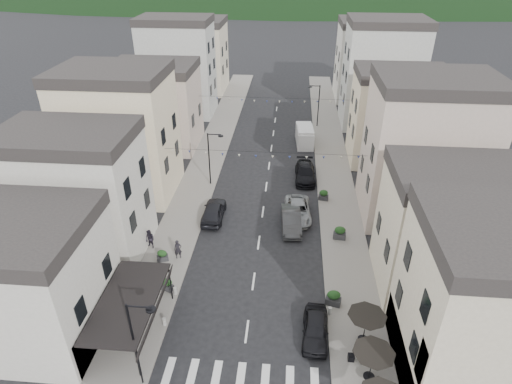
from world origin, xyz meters
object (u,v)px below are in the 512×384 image
parked_car_b (291,220)px  delivery_van (305,135)px  parked_car_a (315,329)px  parked_car_e (214,211)px  pedestrian_b (150,239)px  parked_car_c (298,210)px  pedestrian_a (178,249)px  parked_car_d (305,173)px

parked_car_b → delivery_van: (1.41, 19.18, 0.40)m
parked_car_a → parked_car_e: size_ratio=0.87×
delivery_van → pedestrian_b: size_ratio=2.98×
parked_car_e → pedestrian_b: size_ratio=2.76×
parked_car_b → parked_car_c: bearing=68.3°
parked_car_e → pedestrian_a: 6.51m
parked_car_d → parked_car_e: 12.34m
parked_car_a → pedestrian_a: 13.22m
parked_car_d → delivery_van: delivery_van is taller
delivery_van → pedestrian_a: (-10.69, -24.56, -0.22)m
parked_car_d → delivery_van: size_ratio=1.03×
parked_car_b → parked_car_d: bearing=77.6°
parked_car_c → pedestrian_a: 12.21m
delivery_van → pedestrian_b: bearing=-123.6°
pedestrian_a → parked_car_d: bearing=34.8°
pedestrian_b → parked_car_a: bearing=-9.3°
pedestrian_a → delivery_van: bearing=46.9°
parked_car_e → pedestrian_b: 6.87m
parked_car_b → pedestrian_a: pedestrian_a is taller
pedestrian_a → parked_car_a: bearing=-52.6°
parked_car_c → pedestrian_a: pedestrian_a is taller
parked_car_c → parked_car_e: (-7.98, -0.97, 0.09)m
parked_car_b → parked_car_d: (1.38, 9.53, -0.02)m
parked_car_d → delivery_van: 9.66m
parked_car_b → delivery_van: 19.24m
parked_car_a → parked_car_b: (-1.80, 12.58, 0.08)m
parked_car_b → delivery_van: size_ratio=0.93×
parked_car_b → parked_car_e: size_ratio=1.00×
parked_car_b → pedestrian_a: 10.73m
pedestrian_a → pedestrian_b: pedestrian_b is taller
pedestrian_b → parked_car_e: bearing=69.8°
pedestrian_a → pedestrian_b: 2.94m
delivery_van → pedestrian_a: delivery_van is taller
parked_car_c → parked_car_b: bearing=-110.2°
parked_car_b → parked_car_d: 9.63m
parked_car_a → parked_car_b: bearing=101.1°
parked_car_c → pedestrian_a: bearing=-146.5°
parked_car_c → parked_car_a: bearing=-87.8°
parked_car_b → pedestrian_a: (-9.28, -5.38, 0.18)m
parked_car_b → parked_car_a: bearing=-86.1°
parked_car_c → parked_car_d: (0.80, 7.71, 0.05)m
parked_car_c → delivery_van: (0.83, 17.36, 0.47)m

